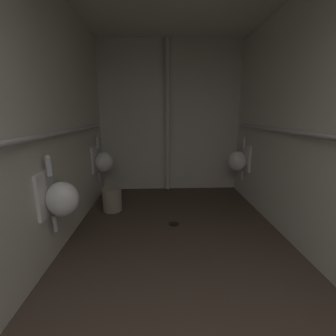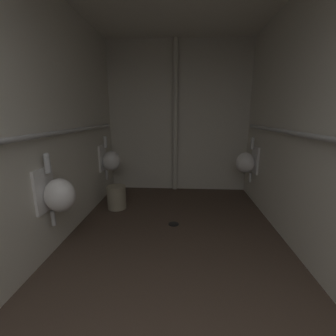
# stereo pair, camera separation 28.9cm
# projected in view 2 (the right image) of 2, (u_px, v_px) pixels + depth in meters

# --- Properties ---
(floor) EXTENTS (2.71, 4.71, 0.08)m
(floor) POSITION_uv_depth(u_px,v_px,m) (173.00, 264.00, 2.30)
(floor) COLOR #47382D
(floor) RESTS_ON ground
(wall_left) EXTENTS (0.06, 4.71, 2.73)m
(wall_left) POSITION_uv_depth(u_px,v_px,m) (28.00, 123.00, 2.05)
(wall_left) COLOR silver
(wall_left) RESTS_ON ground
(wall_right) EXTENTS (0.06, 4.71, 2.73)m
(wall_right) POSITION_uv_depth(u_px,v_px,m) (332.00, 124.00, 1.89)
(wall_right) COLOR silver
(wall_right) RESTS_ON ground
(wall_back) EXTENTS (2.71, 0.06, 2.73)m
(wall_back) POSITION_uv_depth(u_px,v_px,m) (178.00, 119.00, 4.22)
(wall_back) COLOR silver
(wall_back) RESTS_ON ground
(urinal_left_mid) EXTENTS (0.32, 0.30, 0.76)m
(urinal_left_mid) POSITION_uv_depth(u_px,v_px,m) (58.00, 194.00, 2.24)
(urinal_left_mid) COLOR white
(urinal_left_far) EXTENTS (0.32, 0.30, 0.76)m
(urinal_left_far) POSITION_uv_depth(u_px,v_px,m) (110.00, 160.00, 3.87)
(urinal_left_far) COLOR white
(urinal_right_mid) EXTENTS (0.32, 0.30, 0.76)m
(urinal_right_mid) POSITION_uv_depth(u_px,v_px,m) (247.00, 162.00, 3.73)
(urinal_right_mid) COLOR white
(supply_pipe_left) EXTENTS (0.06, 3.98, 0.06)m
(supply_pipe_left) POSITION_uv_depth(u_px,v_px,m) (37.00, 136.00, 2.04)
(supply_pipe_left) COLOR #B2B2B2
(supply_pipe_right) EXTENTS (0.06, 3.98, 0.06)m
(supply_pipe_right) POSITION_uv_depth(u_px,v_px,m) (321.00, 138.00, 1.89)
(supply_pipe_right) COLOR #B2B2B2
(standpipe_back_wall) EXTENTS (0.09, 0.09, 2.68)m
(standpipe_back_wall) POSITION_uv_depth(u_px,v_px,m) (175.00, 119.00, 4.12)
(standpipe_back_wall) COLOR beige
(standpipe_back_wall) RESTS_ON ground
(floor_drain) EXTENTS (0.14, 0.14, 0.01)m
(floor_drain) POSITION_uv_depth(u_px,v_px,m) (174.00, 224.00, 3.05)
(floor_drain) COLOR black
(floor_drain) RESTS_ON ground
(waste_bin) EXTENTS (0.29, 0.29, 0.36)m
(waste_bin) POSITION_uv_depth(u_px,v_px,m) (117.00, 197.00, 3.54)
(waste_bin) COLOR #9E937A
(waste_bin) RESTS_ON ground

